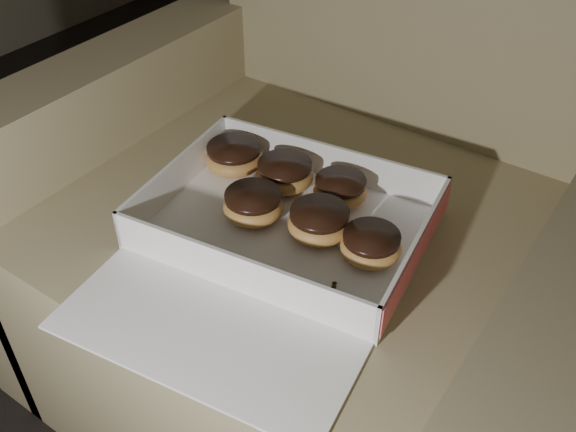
% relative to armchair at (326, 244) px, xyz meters
% --- Properties ---
extents(armchair, '(0.99, 0.83, 1.03)m').
position_rel_armchair_xyz_m(armchair, '(0.00, 0.00, 0.00)').
color(armchair, '#92825D').
rests_on(armchair, floor).
extents(bakery_box, '(0.47, 0.53, 0.07)m').
position_rel_armchair_xyz_m(bakery_box, '(0.02, -0.18, 0.15)').
color(bakery_box, white).
rests_on(bakery_box, armchair).
extents(donut_a, '(0.10, 0.10, 0.05)m').
position_rel_armchair_xyz_m(donut_a, '(-0.15, -0.07, 0.17)').
color(donut_a, '#C48844').
rests_on(donut_a, bakery_box).
extents(donut_b, '(0.09, 0.09, 0.04)m').
position_rel_armchair_xyz_m(donut_b, '(0.04, -0.04, 0.17)').
color(donut_b, '#C48844').
rests_on(donut_b, bakery_box).
extents(donut_c, '(0.10, 0.10, 0.05)m').
position_rel_armchair_xyz_m(donut_c, '(0.06, -0.13, 0.17)').
color(donut_c, '#C48844').
rests_on(donut_c, bakery_box).
extents(donut_d, '(0.10, 0.10, 0.05)m').
position_rel_armchair_xyz_m(donut_d, '(-0.05, -0.06, 0.17)').
color(donut_d, '#C48844').
rests_on(donut_d, bakery_box).
extents(donut_e, '(0.09, 0.09, 0.05)m').
position_rel_armchair_xyz_m(donut_e, '(-0.04, -0.15, 0.17)').
color(donut_e, '#C48844').
rests_on(donut_e, bakery_box).
extents(donut_f, '(0.09, 0.09, 0.04)m').
position_rel_armchair_xyz_m(donut_f, '(0.15, -0.13, 0.17)').
color(donut_f, '#C48844').
rests_on(donut_f, bakery_box).
extents(crumb_a, '(0.01, 0.01, 0.00)m').
position_rel_armchair_xyz_m(crumb_a, '(0.14, -0.21, 0.15)').
color(crumb_a, black).
rests_on(crumb_a, bakery_box).
extents(crumb_b, '(0.01, 0.01, 0.00)m').
position_rel_armchair_xyz_m(crumb_b, '(0.14, -0.21, 0.15)').
color(crumb_b, black).
rests_on(crumb_b, bakery_box).
extents(crumb_c, '(0.01, 0.01, 0.00)m').
position_rel_armchair_xyz_m(crumb_c, '(0.10, -0.24, 0.15)').
color(crumb_c, black).
rests_on(crumb_c, bakery_box).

